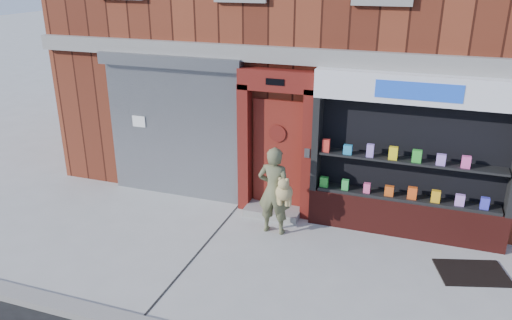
% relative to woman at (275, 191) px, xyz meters
% --- Properties ---
extents(ground, '(80.00, 80.00, 0.00)m').
position_rel_woman_xyz_m(ground, '(0.52, -1.05, -0.85)').
color(ground, '#9E9E99').
rests_on(ground, ground).
extents(shutter_bay, '(3.10, 0.30, 3.04)m').
position_rel_woman_xyz_m(shutter_bay, '(-2.49, 0.88, 0.87)').
color(shutter_bay, gray).
rests_on(shutter_bay, ground).
extents(red_door_bay, '(1.52, 0.58, 2.90)m').
position_rel_woman_xyz_m(red_door_bay, '(-0.23, 0.81, 0.61)').
color(red_door_bay, '#5C140F').
rests_on(red_door_bay, ground).
extents(pharmacy_bay, '(3.50, 0.41, 3.00)m').
position_rel_woman_xyz_m(pharmacy_bay, '(2.26, 0.76, 0.52)').
color(pharmacy_bay, '#511713').
rests_on(pharmacy_bay, ground).
extents(woman, '(0.69, 0.47, 1.68)m').
position_rel_woman_xyz_m(woman, '(0.00, 0.00, 0.00)').
color(woman, brown).
rests_on(woman, ground).
extents(doormat, '(1.25, 1.03, 0.03)m').
position_rel_woman_xyz_m(doormat, '(3.44, -0.24, -0.84)').
color(doormat, black).
rests_on(doormat, ground).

